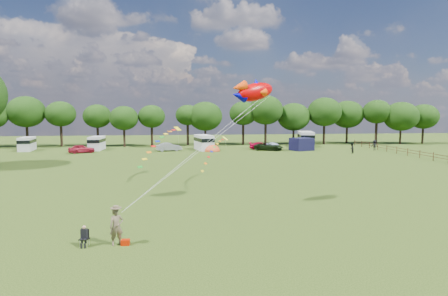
{
  "coord_description": "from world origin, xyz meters",
  "views": [
    {
      "loc": [
        -3.47,
        -21.57,
        6.9
      ],
      "look_at": [
        0.0,
        8.0,
        4.0
      ],
      "focal_mm": 30.0,
      "sensor_mm": 36.0,
      "label": 1
    }
  ],
  "objects": [
    {
      "name": "fence",
      "position": [
        32.0,
        34.5,
        0.7
      ],
      "size": [
        0.12,
        33.12,
        1.2
      ],
      "color": "#472D19",
      "rests_on": "ground"
    },
    {
      "name": "campervan_d",
      "position": [
        20.98,
        49.07,
        1.62
      ],
      "size": [
        3.84,
        6.56,
        3.02
      ],
      "rotation": [
        0.0,
        0.0,
        1.36
      ],
      "color": "silver",
      "rests_on": "ground"
    },
    {
      "name": "car_a",
      "position": [
        -19.91,
        42.94,
        0.72
      ],
      "size": [
        4.64,
        3.06,
        1.44
      ],
      "primitive_type": "imported",
      "rotation": [
        0.0,
        0.0,
        1.92
      ],
      "color": "maroon",
      "rests_on": "ground"
    },
    {
      "name": "kite_bag",
      "position": [
        -6.36,
        -2.3,
        0.15
      ],
      "size": [
        0.45,
        0.31,
        0.31
      ],
      "primitive_type": "cube",
      "rotation": [
        0.0,
        0.0,
        -0.06
      ],
      "color": "#B91900",
      "rests_on": "ground"
    },
    {
      "name": "tent_orange",
      "position": [
        1.94,
        43.64,
        0.02
      ],
      "size": [
        3.14,
        3.43,
        2.45
      ],
      "color": "#CE471B",
      "rests_on": "ground"
    },
    {
      "name": "awning_navy",
      "position": [
        18.06,
        42.85,
        1.11
      ],
      "size": [
        4.31,
        3.91,
        2.21
      ],
      "primitive_type": "cube",
      "rotation": [
        0.0,
        0.0,
        0.35
      ],
      "color": "black",
      "rests_on": "ground"
    },
    {
      "name": "campervan_c",
      "position": [
        0.75,
        45.45,
        1.46
      ],
      "size": [
        3.47,
        5.91,
        2.71
      ],
      "rotation": [
        0.0,
        0.0,
        1.78
      ],
      "color": "silver",
      "rests_on": "ground"
    },
    {
      "name": "streamer_kite_b",
      "position": [
        -5.27,
        17.52,
        3.98
      ],
      "size": [
        4.35,
        4.8,
        3.84
      ],
      "rotation": [
        0.0,
        0.0,
        0.9
      ],
      "color": "yellow",
      "rests_on": "ground"
    },
    {
      "name": "car_c",
      "position": [
        11.34,
        45.52,
        0.64
      ],
      "size": [
        4.65,
        3.05,
        1.29
      ],
      "primitive_type": "imported",
      "rotation": [
        0.0,
        0.0,
        1.26
      ],
      "color": "#B20026",
      "rests_on": "ground"
    },
    {
      "name": "tent_greyblue",
      "position": [
        13.16,
        44.99,
        0.02
      ],
      "size": [
        3.5,
        3.83,
        2.6
      ],
      "color": "slate",
      "rests_on": "ground"
    },
    {
      "name": "fish_kite",
      "position": [
        1.76,
        5.4,
        8.34
      ],
      "size": [
        3.74,
        2.44,
        1.97
      ],
      "rotation": [
        0.0,
        -0.21,
        0.42
      ],
      "color": "#BD0000",
      "rests_on": "ground"
    },
    {
      "name": "campervan_b",
      "position": [
        -18.49,
        47.92,
        1.31
      ],
      "size": [
        2.27,
        5.05,
        2.44
      ],
      "rotation": [
        0.0,
        0.0,
        1.54
      ],
      "color": "silver",
      "rests_on": "ground"
    },
    {
      "name": "kite_flyer",
      "position": [
        -6.81,
        -2.19,
        0.97
      ],
      "size": [
        0.82,
        0.67,
        1.93
      ],
      "primitive_type": "imported",
      "rotation": [
        0.0,
        0.0,
        0.34
      ],
      "color": "brown",
      "rests_on": "ground"
    },
    {
      "name": "camp_chair",
      "position": [
        -8.42,
        -2.19,
        0.66
      ],
      "size": [
        0.55,
        0.56,
        1.1
      ],
      "rotation": [
        0.0,
        0.0,
        -0.29
      ],
      "color": "#99999E",
      "rests_on": "ground"
    },
    {
      "name": "car_d",
      "position": [
        12.17,
        43.52,
        0.71
      ],
      "size": [
        5.68,
        4.25,
        1.41
      ],
      "primitive_type": "imported",
      "rotation": [
        0.0,
        0.0,
        1.15
      ],
      "color": "black",
      "rests_on": "ground"
    },
    {
      "name": "streamer_kite_c",
      "position": [
        -0.09,
        13.3,
        3.52
      ],
      "size": [
        3.04,
        4.97,
        2.8
      ],
      "rotation": [
        0.0,
        0.0,
        1.2
      ],
      "color": "#F8FB30",
      "rests_on": "ground"
    },
    {
      "name": "walker_b",
      "position": [
        30.93,
        41.2,
        0.93
      ],
      "size": [
        1.27,
        0.71,
        1.87
      ],
      "primitive_type": "imported",
      "rotation": [
        0.0,
        0.0,
        3.01
      ],
      "color": "black",
      "rests_on": "ground"
    },
    {
      "name": "campervan_a",
      "position": [
        -30.49,
        48.04,
        1.29
      ],
      "size": [
        2.72,
        5.12,
        2.4
      ],
      "rotation": [
        0.0,
        0.0,
        1.71
      ],
      "color": "silver",
      "rests_on": "ground"
    },
    {
      "name": "tree_line",
      "position": [
        5.3,
        54.99,
        6.35
      ],
      "size": [
        102.98,
        10.98,
        10.27
      ],
      "color": "black",
      "rests_on": "ground"
    },
    {
      "name": "car_b",
      "position": [
        -5.47,
        44.37,
        0.73
      ],
      "size": [
        4.35,
        2.32,
        1.46
      ],
      "primitive_type": "imported",
      "rotation": [
        0.0,
        0.0,
        1.77
      ],
      "color": "gray",
      "rests_on": "ground"
    },
    {
      "name": "walker_a",
      "position": [
        24.76,
        37.17,
        0.82
      ],
      "size": [
        0.93,
        0.88,
        1.64
      ],
      "primitive_type": "imported",
      "rotation": [
        0.0,
        0.0,
        3.8
      ],
      "color": "black",
      "rests_on": "ground"
    },
    {
      "name": "ground_plane",
      "position": [
        0.0,
        0.0,
        0.0
      ],
      "size": [
        180.0,
        180.0,
        0.0
      ],
      "primitive_type": "plane",
      "color": "black",
      "rests_on": "ground"
    }
  ]
}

